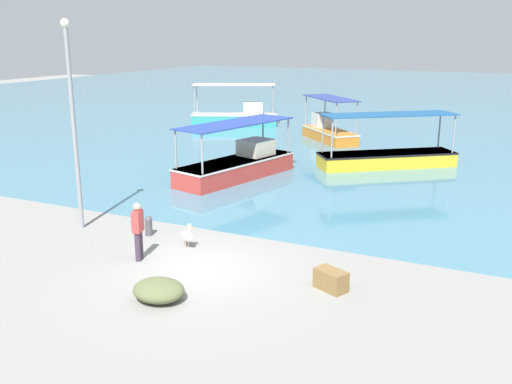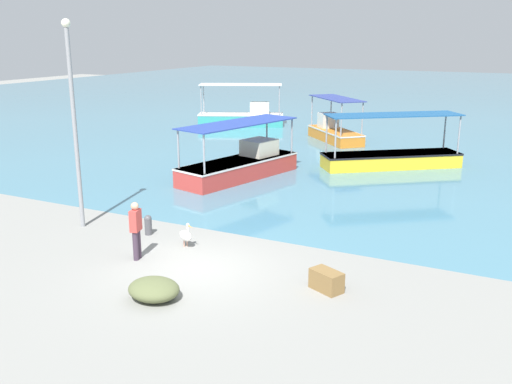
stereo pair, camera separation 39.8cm
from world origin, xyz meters
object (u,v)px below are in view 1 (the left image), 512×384
cargo_crate (331,280)px  fisherman_standing (138,230)px  fishing_boat_far_left (329,131)px  fishing_boat_center (237,116)px  lamp_post (73,116)px  fishing_boat_far_right (238,164)px  pelican (187,236)px  net_pile (159,290)px  mooring_bollard (149,225)px  fishing_boat_near_right (387,156)px

cargo_crate → fisherman_standing: bearing=-175.5°
fishing_boat_far_left → cargo_crate: (6.73, -20.13, -0.34)m
fishing_boat_center → fishing_boat_far_left: bearing=-19.8°
lamp_post → cargo_crate: bearing=-6.7°
fishing_boat_far_right → pelican: fishing_boat_far_right is taller
cargo_crate → fishing_boat_far_left: bearing=108.5°
net_pile → fishing_boat_center: bearing=113.3°
fishing_boat_far_left → net_pile: fishing_boat_far_left is taller
mooring_bollard → pelican: bearing=-13.1°
net_pile → cargo_crate: cargo_crate is taller
pelican → net_pile: pelican is taller
fisherman_standing → fishing_boat_far_right: bearing=100.8°
mooring_bollard → cargo_crate: size_ratio=0.78×
fishing_boat_far_right → fishing_boat_far_left: (0.71, 10.69, -0.03)m
fishing_boat_center → fisherman_standing: (8.87, -23.34, 0.24)m
fishing_boat_far_right → lamp_post: size_ratio=0.97×
fisherman_standing → net_pile: bearing=-43.8°
pelican → mooring_bollard: bearing=166.9°
fishing_boat_center → cargo_crate: size_ratio=7.36×
lamp_post → mooring_bollard: bearing=7.4°
fishing_boat_far_right → mooring_bollard: fishing_boat_far_right is taller
fishing_boat_near_right → lamp_post: 15.52m
fishing_boat_center → lamp_post: lamp_post is taller
fishing_boat_far_right → fishing_boat_near_right: bearing=42.4°
fisherman_standing → mooring_bollard: bearing=118.2°
pelican → fishing_boat_far_left: bearing=95.6°
fishing_boat_far_left → mooring_bollard: fishing_boat_far_left is taller
mooring_bollard → lamp_post: bearing=-172.6°
mooring_bollard → cargo_crate: 6.68m
pelican → net_pile: (1.25, -3.32, -0.12)m
fishing_boat_near_right → fisherman_standing: fishing_boat_near_right is taller
fishing_boat_near_right → mooring_bollard: (-4.63, -13.11, -0.18)m
fishing_boat_near_right → lamp_post: bearing=-117.8°
net_pile → fishing_boat_near_right: bearing=84.3°
mooring_bollard → fisherman_standing: fisherman_standing is taller
fishing_boat_near_right → pelican: size_ratio=7.93×
fishing_boat_center → lamp_post: (5.43, -21.84, 3.04)m
net_pile → lamp_post: bearing=147.9°
fishing_boat_far_right → fishing_boat_far_left: bearing=86.2°
fishing_boat_far_left → net_pile: 22.69m
pelican → fisherman_standing: 1.68m
fishing_boat_near_right → cargo_crate: size_ratio=7.64×
fishing_boat_near_right → net_pile: size_ratio=4.87×
fishing_boat_far_right → fisherman_standing: (1.88, -9.88, 0.28)m
fishing_boat_near_right → cargo_crate: (1.90, -14.49, -0.26)m
fisherman_standing → fishing_boat_near_right: bearing=76.3°
fishing_boat_center → fisherman_standing: bearing=-69.2°
fishing_boat_near_right → pelican: bearing=-102.2°
mooring_bollard → fisherman_standing: bearing=-61.8°
fishing_boat_center → fishing_boat_far_right: bearing=-62.5°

